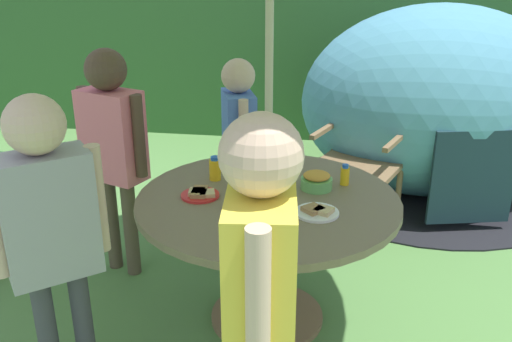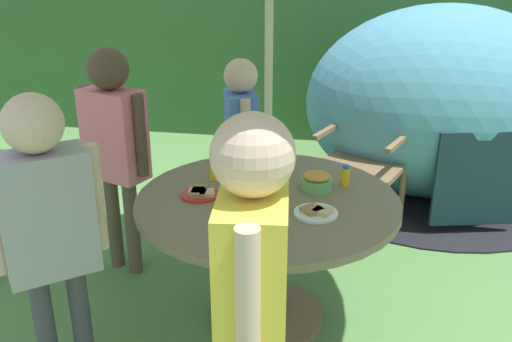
{
  "view_description": "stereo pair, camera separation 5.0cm",
  "coord_description": "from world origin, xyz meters",
  "views": [
    {
      "loc": [
        0.31,
        -2.36,
        1.75
      ],
      "look_at": [
        -0.07,
        0.09,
        0.78
      ],
      "focal_mm": 38.66,
      "sensor_mm": 36.0,
      "label": 1
    },
    {
      "loc": [
        0.36,
        -2.35,
        1.75
      ],
      "look_at": [
        -0.07,
        0.09,
        0.78
      ],
      "focal_mm": 38.66,
      "sensor_mm": 36.0,
      "label": 2
    }
  ],
  "objects": [
    {
      "name": "child_in_grey_shirt",
      "position": [
        -0.75,
        -0.63,
        0.83
      ],
      "size": [
        0.38,
        0.36,
        1.3
      ],
      "rotation": [
        0.0,
        0.0,
        0.69
      ],
      "color": "#3F3F47",
      "rests_on": "ground_plane"
    },
    {
      "name": "hedge_backdrop",
      "position": [
        0.0,
        3.32,
        0.83
      ],
      "size": [
        9.0,
        0.7,
        1.67
      ],
      "primitive_type": "cube",
      "color": "#33602D",
      "rests_on": "ground_plane"
    },
    {
      "name": "juice_bottle_near_right",
      "position": [
        0.0,
        -0.48,
        0.73
      ],
      "size": [
        0.05,
        0.05,
        0.11
      ],
      "color": "yellow",
      "rests_on": "garden_table"
    },
    {
      "name": "juice_bottle_far_left",
      "position": [
        -0.14,
        -0.16,
        0.74
      ],
      "size": [
        0.05,
        0.05,
        0.11
      ],
      "color": "yellow",
      "rests_on": "garden_table"
    },
    {
      "name": "wooden_chair",
      "position": [
        0.48,
        1.2,
        0.54
      ],
      "size": [
        0.64,
        0.59,
        0.94
      ],
      "rotation": [
        0.0,
        0.0,
        -0.38
      ],
      "color": "brown",
      "rests_on": "ground_plane"
    },
    {
      "name": "juice_bottle_mid_left",
      "position": [
        -0.29,
        0.18,
        0.74
      ],
      "size": [
        0.06,
        0.06,
        0.12
      ],
      "color": "yellow",
      "rests_on": "garden_table"
    },
    {
      "name": "plate_back_edge",
      "position": [
        -0.02,
        0.28,
        0.7
      ],
      "size": [
        0.2,
        0.2,
        0.03
      ],
      "color": "white",
      "rests_on": "garden_table"
    },
    {
      "name": "juice_bottle_center_back",
      "position": [
        0.36,
        0.21,
        0.73
      ],
      "size": [
        0.04,
        0.04,
        0.11
      ],
      "color": "yellow",
      "rests_on": "garden_table"
    },
    {
      "name": "juice_bottle_far_right",
      "position": [
        -0.18,
        0.47,
        0.74
      ],
      "size": [
        0.05,
        0.05,
        0.12
      ],
      "color": "yellow",
      "rests_on": "garden_table"
    },
    {
      "name": "juice_bottle_center_front",
      "position": [
        -0.11,
        -0.06,
        0.74
      ],
      "size": [
        0.04,
        0.04,
        0.12
      ],
      "color": "yellow",
      "rests_on": "garden_table"
    },
    {
      "name": "cup_near",
      "position": [
        0.06,
        -0.35,
        0.71
      ],
      "size": [
        0.07,
        0.07,
        0.06
      ],
      "primitive_type": "cylinder",
      "color": "white",
      "rests_on": "garden_table"
    },
    {
      "name": "snack_bowl",
      "position": [
        0.22,
        0.14,
        0.72
      ],
      "size": [
        0.15,
        0.15,
        0.09
      ],
      "color": "#66B259",
      "rests_on": "garden_table"
    },
    {
      "name": "dome_tent",
      "position": [
        1.02,
        1.89,
        0.71
      ],
      "size": [
        2.49,
        2.49,
        1.43
      ],
      "rotation": [
        0.0,
        0.0,
        0.24
      ],
      "color": "teal",
      "rests_on": "ground_plane"
    },
    {
      "name": "child_in_blue_shirt",
      "position": [
        -0.29,
        0.8,
        0.76
      ],
      "size": [
        0.26,
        0.39,
        1.19
      ],
      "rotation": [
        0.0,
        0.0,
        -1.23
      ],
      "color": "#3F3F47",
      "rests_on": "ground_plane"
    },
    {
      "name": "plate_near_left",
      "position": [
        0.24,
        -0.15,
        0.7
      ],
      "size": [
        0.2,
        0.2,
        0.03
      ],
      "color": "white",
      "rests_on": "garden_table"
    },
    {
      "name": "child_in_pink_shirt",
      "position": [
        -0.9,
        0.34,
        0.83
      ],
      "size": [
        0.42,
        0.3,
        1.31
      ],
      "rotation": [
        0.0,
        0.0,
        -0.36
      ],
      "color": "brown",
      "rests_on": "ground_plane"
    },
    {
      "name": "garden_table",
      "position": [
        0.0,
        0.0,
        0.52
      ],
      "size": [
        1.25,
        1.25,
        0.68
      ],
      "color": "brown",
      "rests_on": "ground_plane"
    },
    {
      "name": "potted_plant",
      "position": [
        -1.65,
        0.35,
        0.38
      ],
      "size": [
        0.5,
        0.5,
        0.69
      ],
      "color": "brown",
      "rests_on": "ground_plane"
    },
    {
      "name": "ground_plane",
      "position": [
        0.0,
        0.0,
        -0.01
      ],
      "size": [
        10.0,
        10.0,
        0.02
      ],
      "primitive_type": "cube",
      "color": "#548442"
    },
    {
      "name": "plate_mid_right",
      "position": [
        -0.32,
        -0.04,
        0.7
      ],
      "size": [
        0.18,
        0.18,
        0.03
      ],
      "color": "red",
      "rests_on": "garden_table"
    },
    {
      "name": "child_in_yellow_shirt",
      "position": [
        0.11,
        -0.99,
        0.88
      ],
      "size": [
        0.23,
        0.46,
        1.37
      ],
      "rotation": [
        0.0,
        0.0,
        1.68
      ],
      "color": "brown",
      "rests_on": "ground_plane"
    }
  ]
}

